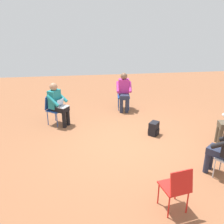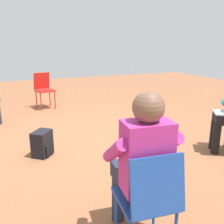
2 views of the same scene
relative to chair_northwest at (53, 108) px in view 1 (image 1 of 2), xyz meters
The scene contains 7 objects.
ground_plane 2.46m from the chair_northwest, 37.48° to the right, with size 14.71×14.71×0.00m, color brown.
chair_northwest is the anchor object (origin of this frame).
chair_south 4.43m from the chair_northwest, 59.22° to the right, with size 0.47×0.50×0.85m.
chair_north 2.44m from the chair_northwest, 24.19° to the left, with size 0.44×0.48×0.85m.
person_with_laptop 0.26m from the chair_northwest, 34.27° to the right, with size 0.64×0.63×1.24m.
person_in_magenta 2.36m from the chair_northwest, 20.70° to the left, with size 0.53×0.55×1.24m.
backpack_near_laptop_user 2.92m from the chair_northwest, 21.58° to the right, with size 0.33×0.34×0.36m.
Camera 1 is at (-1.06, -5.41, 3.07)m, focal length 40.00 mm.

